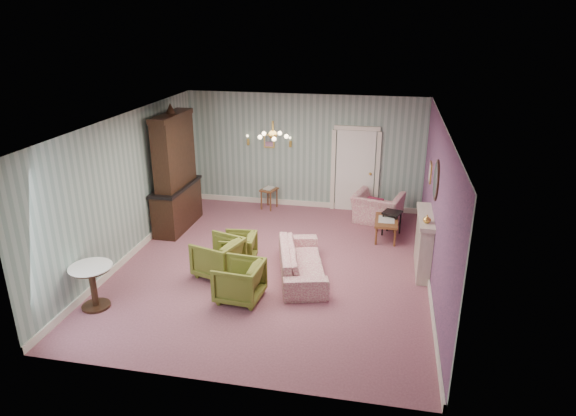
% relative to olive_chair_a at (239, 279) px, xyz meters
% --- Properties ---
extents(floor, '(7.00, 7.00, 0.00)m').
position_rel_olive_chair_a_xyz_m(floor, '(0.31, 1.35, -0.39)').
color(floor, '#965768').
rests_on(floor, ground).
extents(ceiling, '(7.00, 7.00, 0.00)m').
position_rel_olive_chair_a_xyz_m(ceiling, '(0.31, 1.35, 2.51)').
color(ceiling, white).
rests_on(ceiling, ground).
extents(wall_back, '(6.00, 0.00, 6.00)m').
position_rel_olive_chair_a_xyz_m(wall_back, '(0.31, 4.85, 1.06)').
color(wall_back, gray).
rests_on(wall_back, ground).
extents(wall_front, '(6.00, 0.00, 6.00)m').
position_rel_olive_chair_a_xyz_m(wall_front, '(0.31, -2.15, 1.06)').
color(wall_front, gray).
rests_on(wall_front, ground).
extents(wall_left, '(0.00, 7.00, 7.00)m').
position_rel_olive_chair_a_xyz_m(wall_left, '(-2.69, 1.35, 1.06)').
color(wall_left, gray).
rests_on(wall_left, ground).
extents(wall_right, '(0.00, 7.00, 7.00)m').
position_rel_olive_chair_a_xyz_m(wall_right, '(3.31, 1.35, 1.06)').
color(wall_right, gray).
rests_on(wall_right, ground).
extents(wall_right_floral, '(0.00, 7.00, 7.00)m').
position_rel_olive_chair_a_xyz_m(wall_right_floral, '(3.30, 1.35, 1.06)').
color(wall_right_floral, '#BF5F94').
rests_on(wall_right_floral, ground).
extents(door, '(1.12, 0.12, 2.16)m').
position_rel_olive_chair_a_xyz_m(door, '(1.61, 4.81, 0.69)').
color(door, white).
rests_on(door, floor).
extents(olive_chair_a, '(0.77, 0.82, 0.78)m').
position_rel_olive_chair_a_xyz_m(olive_chair_a, '(0.00, 0.00, 0.00)').
color(olive_chair_a, olive).
rests_on(olive_chair_a, floor).
extents(olive_chair_b, '(0.93, 0.97, 0.81)m').
position_rel_olive_chair_a_xyz_m(olive_chair_b, '(-0.65, 0.79, 0.01)').
color(olive_chair_b, olive).
rests_on(olive_chair_b, floor).
extents(olive_chair_c, '(0.67, 0.71, 0.67)m').
position_rel_olive_chair_a_xyz_m(olive_chair_c, '(-0.42, 1.36, -0.05)').
color(olive_chair_c, olive).
rests_on(olive_chair_c, floor).
extents(sofa_chintz, '(1.08, 2.11, 0.79)m').
position_rel_olive_chair_a_xyz_m(sofa_chintz, '(0.92, 1.06, 0.01)').
color(sofa_chintz, '#A94464').
rests_on(sofa_chintz, floor).
extents(wingback_chair, '(1.24, 0.97, 0.96)m').
position_rel_olive_chair_a_xyz_m(wingback_chair, '(2.24, 4.09, 0.09)').
color(wingback_chair, '#A94464').
rests_on(wingback_chair, floor).
extents(dresser, '(0.62, 1.71, 2.84)m').
position_rel_olive_chair_a_xyz_m(dresser, '(-2.34, 2.87, 1.03)').
color(dresser, black).
rests_on(dresser, floor).
extents(fireplace, '(0.30, 1.40, 1.16)m').
position_rel_olive_chair_a_xyz_m(fireplace, '(3.17, 1.75, 0.19)').
color(fireplace, beige).
rests_on(fireplace, floor).
extents(mantel_vase, '(0.15, 0.15, 0.15)m').
position_rel_olive_chair_a_xyz_m(mantel_vase, '(3.15, 1.35, 0.84)').
color(mantel_vase, gold).
rests_on(mantel_vase, fireplace).
extents(oval_mirror, '(0.04, 0.76, 0.84)m').
position_rel_olive_chair_a_xyz_m(oval_mirror, '(3.27, 1.75, 1.46)').
color(oval_mirror, white).
rests_on(oval_mirror, wall_right).
extents(framed_print, '(0.04, 0.34, 0.42)m').
position_rel_olive_chair_a_xyz_m(framed_print, '(3.28, 3.10, 1.21)').
color(framed_print, gold).
rests_on(framed_print, wall_right).
extents(coffee_table, '(0.50, 0.89, 0.46)m').
position_rel_olive_chair_a_xyz_m(coffee_table, '(2.45, 3.14, -0.16)').
color(coffee_table, brown).
rests_on(coffee_table, floor).
extents(side_table_black, '(0.48, 0.48, 0.56)m').
position_rel_olive_chair_a_xyz_m(side_table_black, '(2.57, 3.37, -0.11)').
color(side_table_black, black).
rests_on(side_table_black, floor).
extents(pedestal_table, '(0.93, 0.93, 0.78)m').
position_rel_olive_chair_a_xyz_m(pedestal_table, '(-2.34, -0.74, -0.00)').
color(pedestal_table, black).
rests_on(pedestal_table, floor).
extents(nesting_table, '(0.45, 0.52, 0.58)m').
position_rel_olive_chair_a_xyz_m(nesting_table, '(-0.53, 4.50, -0.10)').
color(nesting_table, brown).
rests_on(nesting_table, floor).
extents(gilt_mirror_back, '(0.28, 0.06, 0.36)m').
position_rel_olive_chair_a_xyz_m(gilt_mirror_back, '(-0.59, 4.81, 1.31)').
color(gilt_mirror_back, gold).
rests_on(gilt_mirror_back, wall_back).
extents(sconce_left, '(0.16, 0.12, 0.30)m').
position_rel_olive_chair_a_xyz_m(sconce_left, '(-1.14, 4.79, 1.31)').
color(sconce_left, gold).
rests_on(sconce_left, wall_back).
extents(sconce_right, '(0.16, 0.12, 0.30)m').
position_rel_olive_chair_a_xyz_m(sconce_right, '(-0.04, 4.79, 1.31)').
color(sconce_right, gold).
rests_on(sconce_right, wall_back).
extents(chandelier, '(0.56, 0.56, 0.36)m').
position_rel_olive_chair_a_xyz_m(chandelier, '(0.31, 1.35, 2.24)').
color(chandelier, gold).
rests_on(chandelier, ceiling).
extents(burgundy_cushion, '(0.41, 0.28, 0.39)m').
position_rel_olive_chair_a_xyz_m(burgundy_cushion, '(2.19, 3.94, 0.09)').
color(burgundy_cushion, maroon).
rests_on(burgundy_cushion, wingback_chair).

